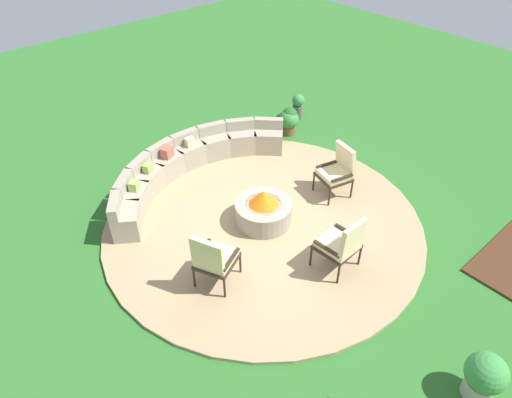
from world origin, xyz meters
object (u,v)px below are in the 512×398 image
Objects in this scene: potted_plant_0 at (289,121)px; curved_stone_bench at (189,164)px; fire_pit at (263,210)px; lounge_chair_front_left at (213,258)px; potted_plant_1 at (485,376)px; potted_plant_3 at (298,105)px; lounge_chair_front_right at (342,243)px; lounge_chair_back_left at (338,170)px; potted_plant_2 at (289,119)px.

curved_stone_bench is at bearing 179.44° from potted_plant_0.
fire_pit is 1.65× the size of potted_plant_0.
lounge_chair_front_left is 1.48× the size of potted_plant_1.
potted_plant_3 is at bearing 29.16° from potted_plant_0.
lounge_chair_front_right reaches higher than fire_pit.
lounge_chair_back_left reaches higher than potted_plant_0.
potted_plant_1 is at bearing -114.53° from potted_plant_2.
potted_plant_3 is at bearing 30.05° from potted_plant_2.
potted_plant_3 is (3.55, 0.38, -0.02)m from curved_stone_bench.
potted_plant_2 is (4.20, 2.60, -0.24)m from lounge_chair_front_left.
fire_pit is 0.23× the size of curved_stone_bench.
lounge_chair_back_left is at bearing -52.13° from curved_stone_bench.
curved_stone_bench is 7.09× the size of potted_plant_0.
potted_plant_2 is (2.84, -0.03, 0.01)m from curved_stone_bench.
potted_plant_0 is at bearing -9.14° from lounge_chair_back_left.
lounge_chair_front_left is at bearing -117.39° from curved_stone_bench.
potted_plant_1 reaches higher than potted_plant_3.
lounge_chair_front_left is 1.73× the size of potted_plant_0.
potted_plant_0 is (2.82, -0.03, -0.02)m from curved_stone_bench.
potted_plant_2 is at bearing 65.47° from potted_plant_1.
curved_stone_bench is at bearing -173.87° from potted_plant_3.
potted_plant_0 is (1.00, 2.31, -0.27)m from lounge_chair_back_left.
lounge_chair_back_left is at bearing 70.26° from lounge_chair_front_left.
lounge_chair_front_right is 4.43m from potted_plant_0.
lounge_chair_front_left is at bearing -148.25° from potted_plant_2.
lounge_chair_back_left reaches higher than fire_pit.
lounge_chair_back_left reaches higher than potted_plant_2.
lounge_chair_front_right is at bearing -124.38° from potted_plant_2.
potted_plant_0 is at bearing 173.80° from potted_plant_2.
fire_pit reaches higher than potted_plant_2.
potted_plant_1 is at bearing -114.36° from potted_plant_0.
potted_plant_0 is at bearing 65.64° from potted_plant_1.
lounge_chair_front_right is at bearing 33.23° from lounge_chair_front_left.
lounge_chair_front_right is at bearing -128.31° from potted_plant_3.
potted_plant_1 is at bearing -92.44° from fire_pit.
lounge_chair_back_left is 3.24m from potted_plant_3.
lounge_chair_back_left is 4.29m from potted_plant_1.
lounge_chair_front_right reaches higher than potted_plant_1.
fire_pit is at bearing 91.49° from lounge_chair_front_right.
curved_stone_bench is 2.84m from potted_plant_2.
lounge_chair_front_left reaches higher than fire_pit.
potted_plant_0 is (2.63, 2.01, 0.02)m from fire_pit.
fire_pit is at bearing 86.04° from lounge_chair_front_left.
potted_plant_0 is at bearing 37.39° from fire_pit.
curved_stone_bench is (-0.19, 2.03, 0.04)m from fire_pit.
lounge_chair_front_right reaches higher than potted_plant_0.
lounge_chair_front_left is (-1.36, -2.63, 0.25)m from curved_stone_bench.
fire_pit is at bearing -142.87° from potted_plant_2.
potted_plant_2 is (2.83, 6.19, -0.02)m from potted_plant_1.
fire_pit is at bearing -142.61° from potted_plant_0.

